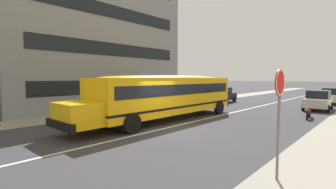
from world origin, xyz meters
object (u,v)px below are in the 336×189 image
object	(u,v)px
stop_sign_post	(280,95)
parked_car_beige_by_lamppost	(332,96)
school_bus	(167,93)
parked_car_silver_under_tree	(318,100)
parked_car_black_by_hydrant	(221,95)
motorcycle_near_kerb	(309,112)

from	to	relation	value
stop_sign_post	parked_car_beige_by_lamppost	bearing A→B (deg)	4.25
school_bus	parked_car_silver_under_tree	distance (m)	13.48
parked_car_black_by_hydrant	stop_sign_post	distance (m)	19.79
parked_car_beige_by_lamppost	motorcycle_near_kerb	size ratio (longest dim) A/B	1.96
school_bus	parked_car_silver_under_tree	bearing A→B (deg)	152.31
school_bus	parked_car_black_by_hydrant	world-z (taller)	school_bus
school_bus	parked_car_silver_under_tree	size ratio (longest dim) A/B	3.20
parked_car_black_by_hydrant	stop_sign_post	world-z (taller)	stop_sign_post
parked_car_black_by_hydrant	motorcycle_near_kerb	size ratio (longest dim) A/B	1.97
school_bus	stop_sign_post	size ratio (longest dim) A/B	4.39
parked_car_beige_by_lamppost	stop_sign_post	bearing A→B (deg)	4.63
parked_car_silver_under_tree	stop_sign_post	bearing A→B (deg)	3.81
school_bus	stop_sign_post	distance (m)	9.33
parked_car_black_by_hydrant	parked_car_beige_by_lamppost	size ratio (longest dim) A/B	1.01
school_bus	motorcycle_near_kerb	xyz separation A→B (m)	(6.66, -6.57, -1.26)
motorcycle_near_kerb	stop_sign_post	distance (m)	11.51
parked_car_silver_under_tree	motorcycle_near_kerb	bearing A→B (deg)	1.19
school_bus	parked_car_silver_under_tree	xyz separation A→B (m)	(11.93, -6.22, -0.84)
school_bus	parked_car_black_by_hydrant	distance (m)	12.21
parked_car_silver_under_tree	parked_car_black_by_hydrant	world-z (taller)	same
school_bus	parked_car_beige_by_lamppost	bearing A→B (deg)	160.40
parked_car_silver_under_tree	parked_car_beige_by_lamppost	distance (m)	6.24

